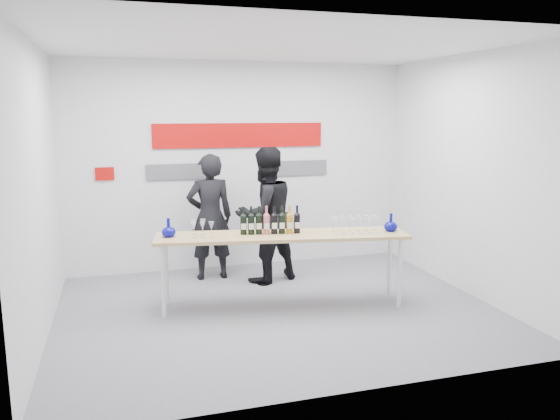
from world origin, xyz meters
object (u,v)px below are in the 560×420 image
Objects in this scene: tasting_table at (282,240)px; presenter_right at (265,215)px; mic_stand at (264,253)px; presenter_left at (210,217)px.

presenter_right is at bearing 96.03° from tasting_table.
tasting_table is 0.94m from mic_stand.
presenter_right is at bearing 56.67° from mic_stand.
presenter_right reaches higher than tasting_table.
presenter_left is 1.20× the size of mic_stand.
tasting_table is at bearing -101.38° from mic_stand.
presenter_left is at bearing 124.98° from tasting_table.
presenter_right is (0.07, 1.04, 0.10)m from tasting_table.
presenter_left is (-0.63, 1.35, 0.05)m from tasting_table.
presenter_left is 0.77m from presenter_right.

